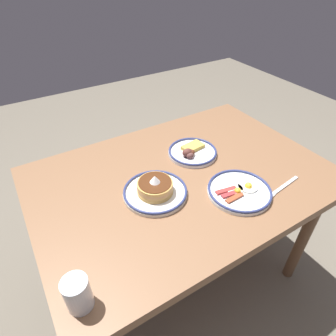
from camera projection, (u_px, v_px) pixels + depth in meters
name	position (u px, v px, depth m)	size (l,w,h in m)	color
ground_plane	(179.00, 271.00, 1.71)	(6.00, 6.00, 0.00)	#665E51
dining_table	(182.00, 188.00, 1.30)	(1.29, 0.89, 0.75)	brown
plate_near_main	(155.00, 190.00, 1.14)	(0.26, 0.26, 0.10)	silver
plate_center_pancakes	(192.00, 152.00, 1.37)	(0.23, 0.23, 0.05)	white
plate_far_companion	(239.00, 191.00, 1.15)	(0.26, 0.26, 0.04)	white
drinking_glass	(78.00, 295.00, 0.77)	(0.07, 0.07, 0.11)	silver
fork_near	(283.00, 187.00, 1.19)	(0.20, 0.04, 0.01)	silver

